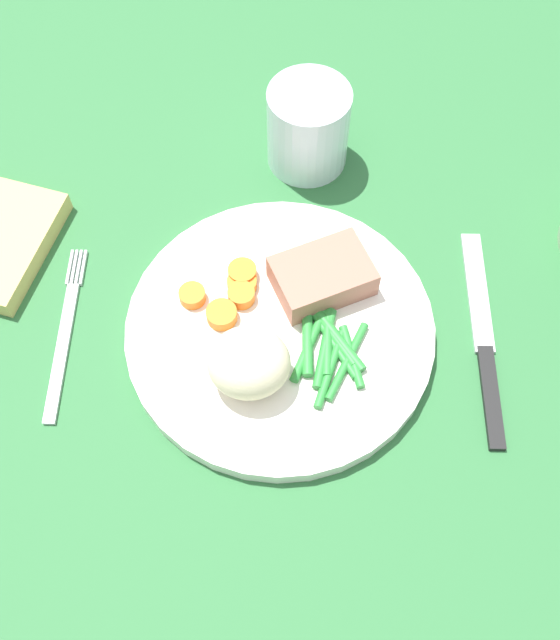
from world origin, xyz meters
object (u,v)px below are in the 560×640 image
(knife, at_px, (483,340))
(water_glass, at_px, (308,132))
(dinner_plate, at_px, (280,330))
(fork, at_px, (65,333))
(meat_portion, at_px, (322,276))

(knife, relative_size, water_glass, 2.47)
(dinner_plate, height_order, fork, dinner_plate)
(dinner_plate, relative_size, meat_portion, 3.24)
(knife, bearing_deg, fork, -176.26)
(dinner_plate, bearing_deg, fork, -179.20)
(meat_portion, relative_size, water_glass, 0.96)
(water_glass, bearing_deg, dinner_plate, -96.54)
(meat_portion, height_order, knife, meat_portion)
(fork, bearing_deg, dinner_plate, 2.98)
(fork, xyz_separation_m, knife, (0.36, -0.00, -0.00))
(meat_portion, height_order, water_glass, water_glass)
(dinner_plate, height_order, water_glass, water_glass)
(meat_portion, xyz_separation_m, knife, (0.14, -0.04, -0.03))
(fork, bearing_deg, water_glass, 46.22)
(dinner_plate, bearing_deg, water_glass, 83.46)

